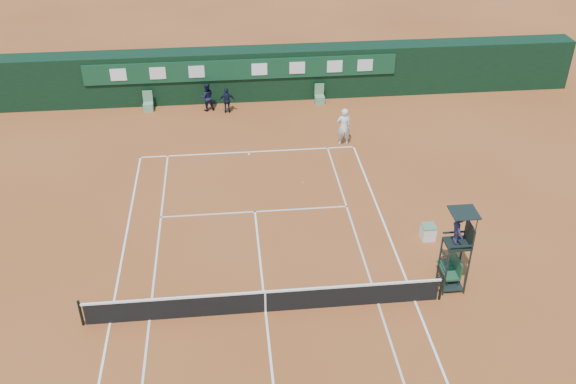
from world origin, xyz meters
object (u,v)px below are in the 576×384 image
at_px(tennis_net, 265,301).
at_px(cooler, 428,232).
at_px(player, 344,127).
at_px(umpire_chair, 459,234).
at_px(player_bench, 452,267).

relative_size(tennis_net, cooler, 20.00).
xyz_separation_m(cooler, player, (-2.05, 8.55, 0.69)).
distance_m(cooler, player, 8.82).
bearing_deg(tennis_net, player, 67.88).
height_order(umpire_chair, player, umpire_chair).
distance_m(player_bench, cooler, 2.66).
height_order(tennis_net, cooler, tennis_net).
bearing_deg(umpire_chair, cooler, 89.02).
relative_size(tennis_net, player_bench, 10.75).
xyz_separation_m(tennis_net, player_bench, (7.15, 1.06, 0.09)).
distance_m(tennis_net, umpire_chair, 7.28).
xyz_separation_m(umpire_chair, cooler, (0.05, 3.08, -2.13)).
xyz_separation_m(umpire_chair, player_bench, (0.16, 0.44, -1.86)).
bearing_deg(player, player_bench, 100.13).
bearing_deg(player, umpire_chair, 98.95).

